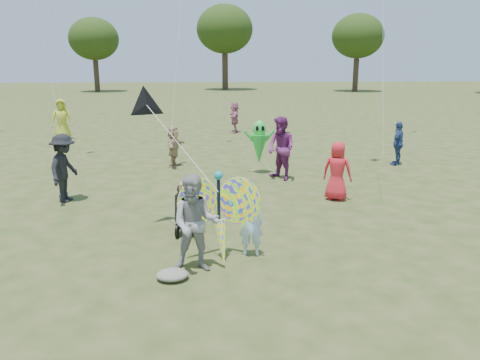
# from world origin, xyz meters

# --- Properties ---
(ground) EXTENTS (160.00, 160.00, 0.00)m
(ground) POSITION_xyz_m (0.00, 0.00, 0.00)
(ground) COLOR #51592B
(ground) RESTS_ON ground
(child_girl) EXTENTS (0.48, 0.34, 1.26)m
(child_girl) POSITION_xyz_m (-0.11, 0.05, 0.63)
(child_girl) COLOR #B4D8FF
(child_girl) RESTS_ON ground
(adult_man) EXTENTS (0.88, 0.71, 1.72)m
(adult_man) POSITION_xyz_m (-1.12, -0.54, 0.86)
(adult_man) COLOR gray
(adult_man) RESTS_ON ground
(grey_bag) EXTENTS (0.54, 0.44, 0.17)m
(grey_bag) POSITION_xyz_m (-1.53, -0.88, 0.09)
(grey_bag) COLOR slate
(grey_bag) RESTS_ON ground
(crowd_a) EXTENTS (0.91, 0.80, 1.56)m
(crowd_a) POSITION_xyz_m (2.51, 3.54, 0.78)
(crowd_a) COLOR red
(crowd_a) RESTS_ON ground
(crowd_b) EXTENTS (0.87, 1.25, 1.77)m
(crowd_b) POSITION_xyz_m (-4.57, 3.95, 0.89)
(crowd_b) COLOR black
(crowd_b) RESTS_ON ground
(crowd_c) EXTENTS (0.85, 0.93, 1.53)m
(crowd_c) POSITION_xyz_m (5.87, 7.66, 0.76)
(crowd_c) COLOR navy
(crowd_c) RESTS_ON ground
(crowd_d) EXTENTS (0.76, 1.37, 1.41)m
(crowd_d) POSITION_xyz_m (-2.00, 8.00, 0.71)
(crowd_d) COLOR tan
(crowd_d) RESTS_ON ground
(crowd_e) EXTENTS (1.14, 1.20, 1.95)m
(crowd_e) POSITION_xyz_m (1.41, 5.85, 0.97)
(crowd_e) COLOR #76276A
(crowd_e) RESTS_ON ground
(crowd_g) EXTENTS (1.02, 0.76, 1.89)m
(crowd_g) POSITION_xyz_m (-7.60, 14.45, 0.95)
(crowd_g) COLOR gold
(crowd_g) RESTS_ON ground
(crowd_j) EXTENTS (0.50, 1.46, 1.56)m
(crowd_j) POSITION_xyz_m (0.65, 16.07, 0.78)
(crowd_j) COLOR #B56782
(crowd_j) RESTS_ON ground
(jogging_stroller) EXTENTS (0.56, 1.08, 1.09)m
(jogging_stroller) POSITION_xyz_m (-1.30, 1.46, 0.61)
(jogging_stroller) COLOR black
(jogging_stroller) RESTS_ON ground
(butterfly_kite) EXTENTS (1.74, 0.75, 1.84)m
(butterfly_kite) POSITION_xyz_m (-0.69, 0.00, 0.84)
(butterfly_kite) COLOR #E82442
(butterfly_kite) RESTS_ON ground
(delta_kite_rig) EXTENTS (1.87, 2.61, 1.70)m
(delta_kite_rig) POSITION_xyz_m (-2.13, 1.83, 2.67)
(delta_kite_rig) COLOR black
(delta_kite_rig) RESTS_ON ground
(alien_kite) EXTENTS (1.12, 0.69, 1.74)m
(alien_kite) POSITION_xyz_m (0.83, 6.73, 0.97)
(alien_kite) COLOR green
(alien_kite) RESTS_ON ground
(tree_line) EXTENTS (91.78, 33.60, 10.79)m
(tree_line) POSITION_xyz_m (3.67, 44.99, 6.86)
(tree_line) COLOR #3A2D21
(tree_line) RESTS_ON ground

